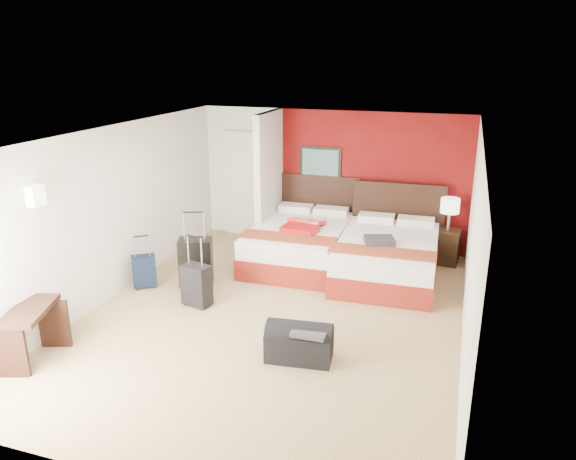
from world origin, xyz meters
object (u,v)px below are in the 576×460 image
at_px(suitcase_charcoal, 197,287).
at_px(red_suitcase_open, 303,226).
at_px(suitcase_navy, 144,273).
at_px(duffel_bag, 299,344).
at_px(desk, 33,335).
at_px(suitcase_black, 196,264).
at_px(nightstand, 446,247).
at_px(bed_right, 387,258).
at_px(bed_left, 299,244).
at_px(table_lamp, 449,214).

bearing_deg(suitcase_charcoal, red_suitcase_open, 75.57).
bearing_deg(suitcase_navy, duffel_bag, -59.61).
height_order(red_suitcase_open, desk, red_suitcase_open).
xyz_separation_m(red_suitcase_open, suitcase_black, (-1.31, -1.38, -0.33)).
bearing_deg(suitcase_charcoal, suitcase_black, 130.06).
relative_size(suitcase_black, suitcase_navy, 1.55).
bearing_deg(nightstand, red_suitcase_open, -154.02).
height_order(nightstand, suitcase_charcoal, nightstand).
height_order(red_suitcase_open, duffel_bag, red_suitcase_open).
bearing_deg(bed_right, duffel_bag, -104.43).
height_order(bed_right, desk, desk).
bearing_deg(suitcase_navy, desk, -128.01).
relative_size(nightstand, suitcase_charcoal, 1.01).
distance_m(nightstand, duffel_bag, 4.05).
bearing_deg(suitcase_charcoal, desk, -108.04).
xyz_separation_m(bed_left, suitcase_navy, (-1.97, -1.75, -0.09)).
bearing_deg(suitcase_navy, table_lamp, -6.51).
bearing_deg(suitcase_navy, bed_right, -12.37).
height_order(bed_right, duffel_bag, bed_right).
bearing_deg(suitcase_black, suitcase_navy, -179.39).
relative_size(suitcase_black, duffel_bag, 0.97).
height_order(red_suitcase_open, suitcase_navy, red_suitcase_open).
bearing_deg(desk, suitcase_charcoal, 40.82).
bearing_deg(red_suitcase_open, duffel_bag, -66.22).
distance_m(bed_left, red_suitcase_open, 0.40).
xyz_separation_m(suitcase_black, desk, (-0.82, -2.52, -0.03)).
xyz_separation_m(red_suitcase_open, duffel_bag, (0.81, -2.89, -0.51)).
bearing_deg(red_suitcase_open, suitcase_charcoal, -108.82).
relative_size(bed_left, bed_right, 1.00).
bearing_deg(suitcase_charcoal, duffel_bag, -14.26).
bearing_deg(red_suitcase_open, bed_right, 4.53).
relative_size(red_suitcase_open, suitcase_navy, 1.62).
bearing_deg(suitcase_black, nightstand, 12.35).
distance_m(table_lamp, suitcase_navy, 5.10).
height_order(red_suitcase_open, nightstand, red_suitcase_open).
height_order(table_lamp, suitcase_charcoal, table_lamp).
xyz_separation_m(bed_left, table_lamp, (2.41, 0.77, 0.54)).
bearing_deg(desk, duffel_bag, 0.24).
height_order(suitcase_black, desk, suitcase_black).
xyz_separation_m(suitcase_charcoal, duffel_bag, (1.82, -0.91, -0.10)).
bearing_deg(suitcase_navy, red_suitcase_open, 2.18).
bearing_deg(suitcase_black, duffel_bag, -54.80).
xyz_separation_m(bed_right, desk, (-3.57, -3.81, 0.01)).
height_order(table_lamp, desk, table_lamp).
relative_size(red_suitcase_open, table_lamp, 1.41).
bearing_deg(red_suitcase_open, desk, -110.63).
bearing_deg(bed_right, desk, -135.01).
height_order(nightstand, suitcase_navy, nightstand).
height_order(bed_left, suitcase_charcoal, bed_left).
height_order(bed_right, suitcase_charcoal, bed_right).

